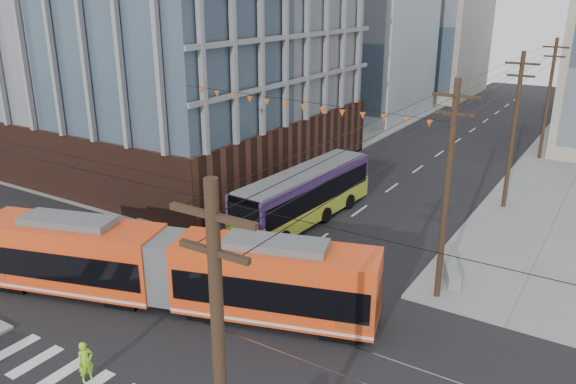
% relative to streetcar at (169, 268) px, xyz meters
% --- Properties ---
extents(ground, '(160.00, 160.00, 0.00)m').
position_rel_streetcar_xyz_m(ground, '(2.44, -3.51, -1.95)').
color(ground, slate).
extents(bg_bldg_nw_near, '(18.00, 16.00, 18.00)m').
position_rel_streetcar_xyz_m(bg_bldg_nw_near, '(-14.56, 48.49, 7.05)').
color(bg_bldg_nw_near, '#8C99A5').
rests_on(bg_bldg_nw_near, ground).
extents(bg_bldg_nw_far, '(16.00, 18.00, 20.00)m').
position_rel_streetcar_xyz_m(bg_bldg_nw_far, '(-11.56, 68.49, 8.05)').
color(bg_bldg_nw_far, gray).
rests_on(bg_bldg_nw_far, ground).
extents(utility_pole_far, '(0.30, 0.30, 11.00)m').
position_rel_streetcar_xyz_m(utility_pole_far, '(10.94, 52.49, 3.55)').
color(utility_pole_far, black).
rests_on(utility_pole_far, ground).
extents(streetcar, '(20.14, 8.68, 3.89)m').
position_rel_streetcar_xyz_m(streetcar, '(0.00, 0.00, 0.00)').
color(streetcar, '#E74316').
rests_on(streetcar, ground).
extents(city_bus, '(3.51, 12.91, 3.62)m').
position_rel_streetcar_xyz_m(city_bus, '(0.02, 12.90, -0.14)').
color(city_bus, '#351E4F').
rests_on(city_bus, ground).
extents(parked_car_silver, '(1.77, 4.31, 1.39)m').
position_rel_streetcar_xyz_m(parked_car_silver, '(-3.35, 11.94, -1.25)').
color(parked_car_silver, '#949597').
rests_on(parked_car_silver, ground).
extents(parked_car_white, '(3.88, 5.65, 1.52)m').
position_rel_streetcar_xyz_m(parked_car_white, '(-3.55, 12.75, -1.19)').
color(parked_car_white, beige).
rests_on(parked_car_white, ground).
extents(parked_car_grey, '(3.72, 5.18, 1.31)m').
position_rel_streetcar_xyz_m(parked_car_grey, '(-3.47, 18.81, -1.29)').
color(parked_car_grey, slate).
rests_on(parked_car_grey, ground).
extents(pedestrian, '(0.55, 0.70, 1.71)m').
position_rel_streetcar_xyz_m(pedestrian, '(1.27, -6.13, -1.09)').
color(pedestrian, '#96E024').
rests_on(pedestrian, ground).
extents(jersey_barrier, '(2.46, 4.11, 0.82)m').
position_rel_streetcar_xyz_m(jersey_barrier, '(10.74, 10.32, -1.54)').
color(jersey_barrier, gray).
rests_on(jersey_barrier, ground).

